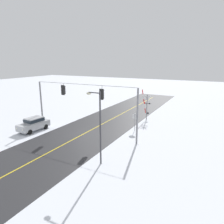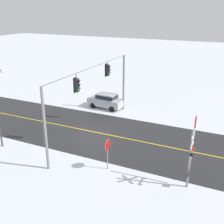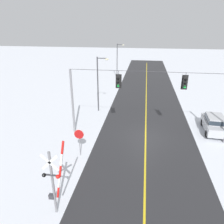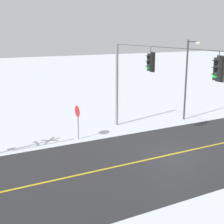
% 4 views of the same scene
% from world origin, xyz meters
% --- Properties ---
extents(ground_plane, '(160.00, 160.00, 0.00)m').
position_xyz_m(ground_plane, '(0.00, 0.00, 0.00)').
color(ground_plane, silver).
extents(signal_span, '(14.20, 0.47, 6.22)m').
position_xyz_m(signal_span, '(0.05, -0.01, 4.03)').
color(signal_span, gray).
rests_on(signal_span, ground).
extents(stop_sign, '(0.80, 0.09, 2.35)m').
position_xyz_m(stop_sign, '(-5.23, -3.98, 1.71)').
color(stop_sign, gray).
rests_on(stop_sign, ground).
extents(streetlamp_near, '(1.39, 0.28, 6.50)m').
position_xyz_m(streetlamp_near, '(-5.59, 5.74, 3.92)').
color(streetlamp_near, '#38383D').
rests_on(streetlamp_near, ground).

